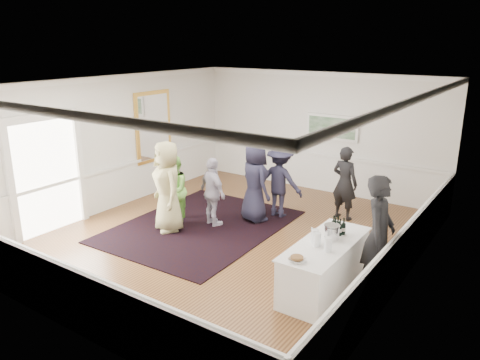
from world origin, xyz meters
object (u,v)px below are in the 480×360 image
Objects in this scene: bartender at (379,236)px; serving_table at (325,266)px; ice_bucket at (332,232)px; guest_green at (174,190)px; guest_lilac at (213,192)px; guest_dark_a at (280,181)px; guest_tan at (167,187)px; guest_navy at (255,182)px; nut_bowl at (297,259)px; guest_dark_b at (345,183)px.

serving_table is at bearing 112.00° from bartender.
bartender is 7.68× the size of ice_bucket.
guest_lilac is (0.82, 0.36, 0.00)m from guest_green.
guest_lilac is at bearing 162.95° from ice_bucket.
guest_dark_a is at bearing -103.45° from guest_lilac.
bartender is 4.58m from guest_tan.
guest_dark_a is (-3.02, 2.13, -0.14)m from bartender.
nut_bowl is at bearing 160.16° from guest_navy.
guest_dark_b is 3.20m from ice_bucket.
guest_navy is at bearing 132.13° from nut_bowl.
guest_lilac is at bearing 80.70° from guest_navy.
guest_lilac is at bearing 79.56° from guest_green.
guest_navy is (0.59, 0.78, 0.15)m from guest_lilac.
guest_lilac is 1.63m from guest_dark_a.
guest_dark_a is 6.60× the size of ice_bucket.
guest_dark_a is (1.56, 2.09, -0.13)m from guest_tan.
nut_bowl is at bearing 122.16° from guest_dark_a.
guest_dark_a reaches higher than nut_bowl.
guest_green is 0.83× the size of guest_navy.
guest_tan is at bearing 161.13° from nut_bowl.
ice_bucket is at bearing -175.95° from guest_lilac.
guest_green is at bearing 48.01° from guest_dark_b.
guest_dark_a is 1.01× the size of guest_dark_b.
bartender is at bearing 50.73° from guest_green.
ice_bucket reaches higher than nut_bowl.
guest_green is at bearing 43.12° from guest_dark_a.
ice_bucket is at bearing 87.51° from serving_table.
guest_lilac reaches higher than serving_table.
nut_bowl is (2.55, -2.82, -0.05)m from guest_navy.
guest_dark_b is 2.06m from guest_navy.
guest_green is at bearing 168.35° from serving_table.
guest_green is (-4.04, 0.83, 0.35)m from serving_table.
nut_bowl is at bearing 140.28° from bartender.
guest_tan is 2.61m from guest_dark_a.
guest_dark_b is (2.22, 2.05, 0.08)m from guest_lilac.
serving_table is at bearing 131.15° from guest_dark_a.
guest_dark_a is at bearing 47.71° from bartender.
guest_navy is (1.41, 1.13, 0.16)m from guest_green.
guest_lilac is at bearing 52.34° from guest_dark_b.
bartender is 3.32m from guest_dark_b.
nut_bowl is at bearing 32.91° from guest_green.
guest_dark_b reaches higher than serving_table.
serving_table is 0.57m from ice_bucket.
guest_navy reaches higher than nut_bowl.
guest_dark_a reaches higher than ice_bucket.
nut_bowl is (-0.09, -1.05, -0.08)m from ice_bucket.
guest_navy is at bearing 58.49° from guest_dark_a.
serving_table is 1.04× the size of bartender.
guest_dark_b is at bearing -116.17° from guest_lilac.
guest_lilac is (-3.94, 0.79, -0.23)m from bartender.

